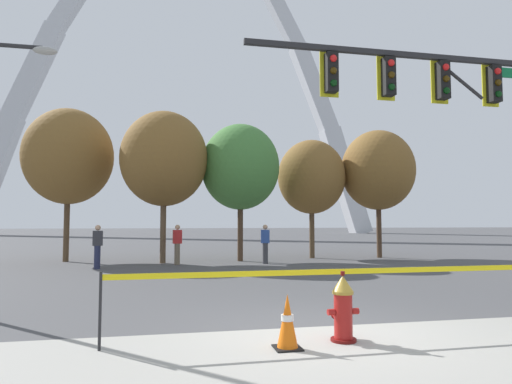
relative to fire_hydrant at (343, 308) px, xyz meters
The scene contains 14 objects.
ground_plane 0.81m from the fire_hydrant, 102.62° to the left, with size 240.00×240.00×0.00m, color #474749.
fire_hydrant is the anchor object (origin of this frame).
caution_tape_barrier 0.36m from the fire_hydrant, 76.77° to the left, with size 6.79×0.10×1.04m.
traffic_cone_by_hydrant 0.91m from the fire_hydrant, 166.82° to the right, with size 0.36×0.36×0.73m.
traffic_signal_gantry 6.69m from the fire_hydrant, 36.54° to the left, with size 7.82×0.44×6.00m.
monument_arch 62.74m from the fire_hydrant, 90.14° to the left, with size 58.18×2.75×49.16m.
tree_far_left 16.44m from the fire_hydrant, 114.62° to the left, with size 3.80×3.80×6.64m.
tree_left_mid 13.68m from the fire_hydrant, 101.21° to the left, with size 3.62×3.62×6.34m.
tree_center_left 13.76m from the fire_hydrant, 86.74° to the left, with size 3.44×3.44×6.02m.
tree_center_right 15.22m from the fire_hydrant, 72.92° to the left, with size 3.21×3.21×5.62m.
tree_right_mid 16.20m from the fire_hydrant, 61.14° to the left, with size 3.51×3.51×6.14m.
pedestrian_walking_left 12.04m from the fire_hydrant, 113.85° to the left, with size 0.38×0.27×1.59m.
pedestrian_standing_center 12.27m from the fire_hydrant, 99.32° to the left, with size 0.37×0.26×1.59m.
pedestrian_walking_right 11.92m from the fire_hydrant, 82.52° to the left, with size 0.39×0.30×1.59m.
Camera 1 is at (-2.36, -6.72, 1.69)m, focal length 31.35 mm.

